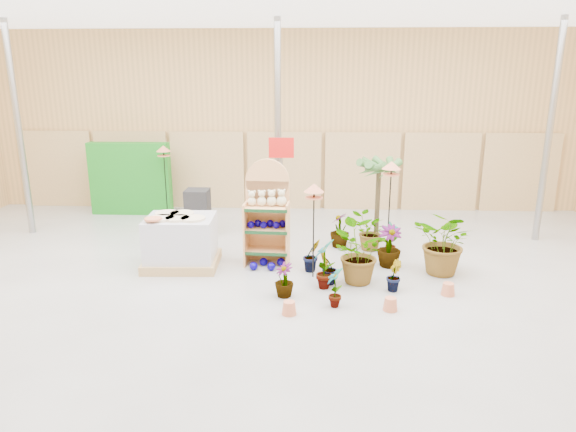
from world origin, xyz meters
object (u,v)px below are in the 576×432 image
Objects in this scene: potted_plant_2 at (356,253)px; pallet_stack at (181,242)px; display_shelf at (267,216)px; bird_table_front at (314,191)px.

pallet_stack is at bearing 168.53° from potted_plant_2.
display_shelf is at bearing 8.97° from pallet_stack.
bird_table_front is 1.26m from potted_plant_2.
display_shelf is 1.17× the size of bird_table_front.
display_shelf is 1.43× the size of pallet_stack.
potted_plant_2 is at bearing -16.39° from bird_table_front.
display_shelf reaches higher than bird_table_front.
potted_plant_2 is at bearing -13.76° from pallet_stack.
display_shelf is 1.86m from potted_plant_2.
potted_plant_2 is (0.71, -0.21, -1.02)m from bird_table_front.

